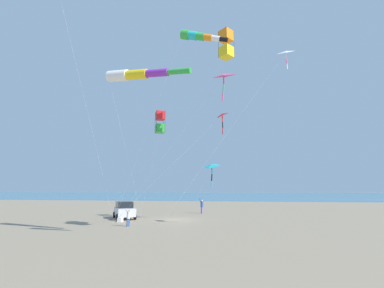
% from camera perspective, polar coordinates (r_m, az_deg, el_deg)
% --- Properties ---
extents(ground_plane, '(600.00, 600.00, 0.00)m').
position_cam_1_polar(ground_plane, '(29.25, -3.56, -16.15)').
color(ground_plane, gray).
extents(ocean_water_strip, '(240.00, 600.00, 0.01)m').
position_cam_1_polar(ocean_water_strip, '(193.53, 7.17, -10.77)').
color(ocean_water_strip, '#386B84').
rests_on(ocean_water_strip, ground_plane).
extents(parked_car, '(4.64, 3.81, 1.85)m').
position_cam_1_polar(parked_car, '(31.16, -14.53, -13.71)').
color(parked_car, silver).
rests_on(parked_car, ground_plane).
extents(cooler_box, '(0.62, 0.42, 0.42)m').
position_cam_1_polar(cooler_box, '(28.16, -15.38, -15.63)').
color(cooler_box, white).
rests_on(cooler_box, ground_plane).
extents(person_adult_flyer, '(0.72, 0.68, 2.00)m').
position_cam_1_polar(person_adult_flyer, '(36.57, 2.17, -13.19)').
color(person_adult_flyer, '#8E6B9E').
rests_on(person_adult_flyer, ground_plane).
extents(person_child_green_jacket, '(0.54, 0.55, 1.54)m').
position_cam_1_polar(person_child_green_jacket, '(24.58, -13.72, -15.12)').
color(person_child_green_jacket, '#335199').
rests_on(person_child_green_jacket, ground_plane).
extents(kite_windsock_striped_overhead, '(7.58, 10.56, 13.46)m').
position_cam_1_polar(kite_windsock_striped_overhead, '(18.09, 1.27, 22.40)').
color(kite_windsock_striped_overhead, green).
rests_on(kite_windsock_striped_overhead, ground_plane).
extents(kite_delta_red_high_left, '(2.96, 13.22, 15.45)m').
position_cam_1_polar(kite_delta_red_high_left, '(28.77, 6.86, 14.47)').
color(kite_delta_red_high_left, '#EF4C93').
rests_on(kite_delta_red_high_left, ground_plane).
extents(kite_box_rainbow_low_near, '(9.52, 5.31, 9.87)m').
position_cam_1_polar(kite_box_rainbow_low_near, '(22.81, -6.99, 4.73)').
color(kite_box_rainbow_low_near, red).
rests_on(kite_box_rainbow_low_near, ground_plane).
extents(kite_delta_teal_far_right, '(1.22, 12.57, 16.49)m').
position_cam_1_polar(kite_delta_teal_far_right, '(27.95, 19.66, 18.19)').
color(kite_delta_teal_far_right, white).
rests_on(kite_delta_teal_far_right, ground_plane).
extents(kite_delta_long_streamer_right, '(2.21, 11.93, 11.52)m').
position_cam_1_polar(kite_delta_long_streamer_right, '(28.54, 6.50, 6.20)').
color(kite_delta_long_streamer_right, red).
rests_on(kite_delta_long_streamer_right, ground_plane).
extents(kite_delta_purple_drifting, '(11.89, 4.86, 5.74)m').
position_cam_1_polar(kite_delta_purple_drifting, '(25.12, 4.28, -4.89)').
color(kite_delta_purple_drifting, '#1EB7C6').
rests_on(kite_delta_purple_drifting, ground_plane).
extents(kite_windsock_white_trailing, '(9.26, 6.96, 12.37)m').
position_cam_1_polar(kite_windsock_white_trailing, '(20.64, -12.24, 14.57)').
color(kite_windsock_white_trailing, white).
rests_on(kite_windsock_white_trailing, ground_plane).
extents(kite_box_magenta_far_left, '(7.08, 13.26, 15.08)m').
position_cam_1_polar(kite_box_magenta_far_left, '(21.25, 7.44, 20.74)').
color(kite_box_magenta_far_left, orange).
rests_on(kite_box_magenta_far_left, ground_plane).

